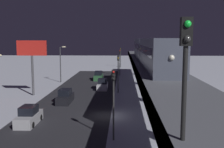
# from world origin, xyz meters

# --- Properties ---
(ground_plane) EXTENTS (240.00, 240.00, 0.00)m
(ground_plane) POSITION_xyz_m (0.00, 0.00, 0.00)
(ground_plane) COLOR silver
(avenue_asphalt) EXTENTS (11.00, 91.27, 0.01)m
(avenue_asphalt) POSITION_xyz_m (4.79, 0.00, 0.00)
(avenue_asphalt) COLOR #28282D
(avenue_asphalt) RESTS_ON ground_plane
(elevated_railway) EXTENTS (5.00, 91.27, 5.78)m
(elevated_railway) POSITION_xyz_m (-5.91, 0.00, 4.99)
(elevated_railway) COLOR slate
(elevated_railway) RESTS_ON ground_plane
(subway_train) EXTENTS (2.94, 36.87, 3.40)m
(subway_train) POSITION_xyz_m (-6.00, -8.65, 7.55)
(subway_train) COLOR #4C5160
(subway_train) RESTS_ON elevated_railway
(rail_signal) EXTENTS (0.36, 0.41, 4.00)m
(rail_signal) POSITION_xyz_m (-4.13, 22.56, 8.50)
(rail_signal) COLOR black
(rail_signal) RESTS_ON elevated_railway
(sedan_silver) EXTENTS (1.91, 4.43, 1.97)m
(sedan_silver) POSITION_xyz_m (7.99, 3.35, 0.78)
(sedan_silver) COLOR #B2B2B7
(sedan_silver) RESTS_ON ground_plane
(sedan_black) EXTENTS (1.80, 4.66, 1.97)m
(sedan_black) POSITION_xyz_m (6.19, -6.64, 0.80)
(sedan_black) COLOR black
(sedan_black) RESTS_ON ground_plane
(sedan_green) EXTENTS (1.80, 4.62, 1.97)m
(sedan_green) POSITION_xyz_m (3.39, -28.77, 0.80)
(sedan_green) COLOR #2D6038
(sedan_green) RESTS_ON ground_plane
(sedan_white) EXTENTS (1.80, 4.29, 1.97)m
(sedan_white) POSITION_xyz_m (1.59, -17.20, 0.80)
(sedan_white) COLOR silver
(sedan_white) RESTS_ON ground_plane
(traffic_light_near) EXTENTS (0.32, 0.44, 6.40)m
(traffic_light_near) POSITION_xyz_m (-1.31, 7.71, 4.20)
(traffic_light_near) COLOR #2D2D2D
(traffic_light_near) RESTS_ON ground_plane
(traffic_light_mid) EXTENTS (0.32, 0.44, 6.40)m
(traffic_light_mid) POSITION_xyz_m (-1.31, -14.19, 4.20)
(traffic_light_mid) COLOR #2D2D2D
(traffic_light_mid) RESTS_ON ground_plane
(traffic_light_far) EXTENTS (0.32, 0.44, 6.40)m
(traffic_light_far) POSITION_xyz_m (-1.31, -36.09, 4.20)
(traffic_light_far) COLOR #2D2D2D
(traffic_light_far) RESTS_ON ground_plane
(traffic_light_distant) EXTENTS (0.32, 0.44, 6.40)m
(traffic_light_distant) POSITION_xyz_m (-1.31, -57.99, 4.20)
(traffic_light_distant) COLOR #2D2D2D
(traffic_light_distant) RESTS_ON ground_plane
(commercial_billboard) EXTENTS (4.80, 0.36, 8.90)m
(commercial_billboard) POSITION_xyz_m (12.47, -11.46, 6.83)
(commercial_billboard) COLOR #4C4C51
(commercial_billboard) RESTS_ON ground_plane
(street_lamp_far) EXTENTS (1.35, 0.44, 7.65)m
(street_lamp_far) POSITION_xyz_m (10.86, -25.00, 4.81)
(street_lamp_far) COLOR #38383D
(street_lamp_far) RESTS_ON ground_plane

